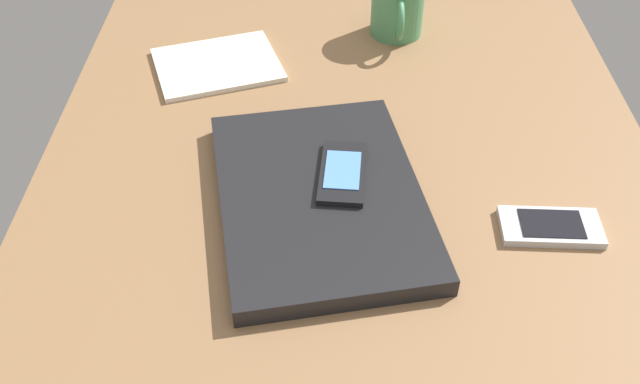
# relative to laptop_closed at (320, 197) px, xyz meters

# --- Properties ---
(desk_surface) EXTENTS (1.20, 0.80, 0.03)m
(desk_surface) POSITION_rel_laptop_closed_xyz_m (0.02, 0.04, -0.03)
(desk_surface) COLOR olive
(desk_surface) RESTS_ON ground
(laptop_closed) EXTENTS (0.37, 0.29, 0.02)m
(laptop_closed) POSITION_rel_laptop_closed_xyz_m (0.00, 0.00, 0.00)
(laptop_closed) COLOR black
(laptop_closed) RESTS_ON desk_surface
(cell_phone_on_laptop) EXTENTS (0.12, 0.06, 0.01)m
(cell_phone_on_laptop) POSITION_rel_laptop_closed_xyz_m (-0.03, 0.03, 0.02)
(cell_phone_on_laptop) COLOR black
(cell_phone_on_laptop) RESTS_ON laptop_closed
(cell_phone_on_desk) EXTENTS (0.06, 0.12, 0.01)m
(cell_phone_on_desk) POSITION_rel_laptop_closed_xyz_m (0.04, 0.27, -0.01)
(cell_phone_on_desk) COLOR silver
(cell_phone_on_desk) RESTS_ON desk_surface
(notepad) EXTENTS (0.19, 0.22, 0.01)m
(notepad) POSITION_rel_laptop_closed_xyz_m (-0.30, -0.16, -0.01)
(notepad) COLOR white
(notepad) RESTS_ON desk_surface
(coffee_mug) EXTENTS (0.12, 0.08, 0.10)m
(coffee_mug) POSITION_rel_laptop_closed_xyz_m (-0.41, 0.12, 0.04)
(coffee_mug) COLOR #4C9360
(coffee_mug) RESTS_ON desk_surface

